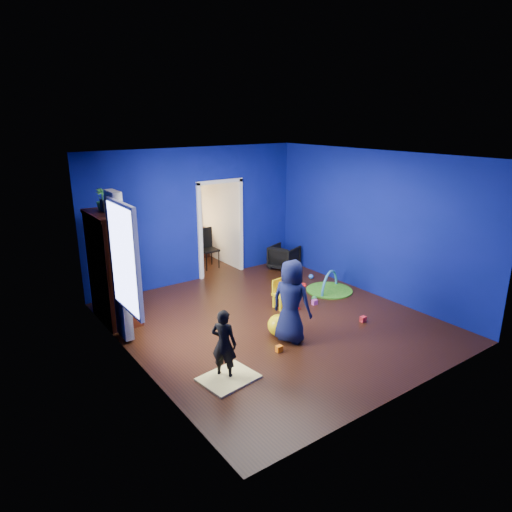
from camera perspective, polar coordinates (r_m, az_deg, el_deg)
floor at (r=8.22m, az=2.15°, el=-8.20°), size 5.00×5.50×0.01m
ceiling at (r=7.46m, az=2.40°, el=12.37°), size 5.00×5.50×0.01m
wall_back at (r=9.96m, az=-7.50°, el=5.02°), size 5.00×0.02×2.90m
wall_front at (r=5.90m, az=18.90°, el=-4.36°), size 5.00×0.02×2.90m
wall_left at (r=6.55m, az=-15.30°, el=-1.91°), size 0.02×5.50×2.90m
wall_right at (r=9.41m, az=14.41°, el=3.91°), size 0.02×5.50×2.90m
alcove at (r=11.04m, az=-6.89°, el=5.17°), size 1.00×1.75×2.50m
armchair at (r=10.91m, az=3.54°, el=-0.14°), size 0.79×0.78×0.56m
child_black at (r=6.42m, az=-4.03°, el=-10.88°), size 0.41×0.44×1.01m
child_navy at (r=7.32m, az=4.42°, el=-5.68°), size 0.67×0.79×1.37m
toddler_red at (r=8.58m, az=4.87°, el=-3.91°), size 0.55×0.52×0.89m
vase at (r=7.80m, az=-17.49°, el=5.72°), size 0.30×0.30×0.24m
potted_plant at (r=8.28m, az=-18.69°, el=6.71°), size 0.26×0.26×0.37m
tv_armoire at (r=8.35m, az=-17.48°, el=-1.38°), size 0.58×1.14×1.96m
crt_tv at (r=8.35m, az=-17.24°, el=-1.07°), size 0.46×0.70×0.54m
yellow_blanket at (r=6.60m, az=-3.47°, el=-14.99°), size 0.82×0.69×0.03m
hopper_ball at (r=7.68m, az=2.84°, el=-8.64°), size 0.37×0.37×0.37m
kid_chair at (r=8.70m, az=3.23°, el=-4.95°), size 0.31×0.31×0.50m
play_mat at (r=9.71m, az=9.15°, el=-4.25°), size 0.96×0.96×0.03m
toy_arch at (r=9.71m, az=9.15°, el=-4.21°), size 0.80×0.40×0.86m
window_left at (r=6.84m, az=-16.29°, el=-0.30°), size 0.03×0.95×1.55m
curtain at (r=7.46m, az=-16.71°, el=-1.31°), size 0.14×0.42×2.40m
doorway at (r=10.34m, az=-4.49°, el=3.29°), size 1.16×0.10×2.10m
study_desk at (r=11.79m, az=-8.23°, el=1.51°), size 0.88×0.44×0.75m
desk_monitor at (r=11.76m, az=-8.63°, el=4.34°), size 0.40×0.05×0.32m
desk_lamp at (r=11.59m, az=-9.72°, el=4.00°), size 0.14×0.14×0.14m
folding_chair at (r=10.95m, az=-5.92°, el=0.85°), size 0.40×0.40×0.92m
book_shelf at (r=11.56m, az=-8.84°, el=9.51°), size 0.88×0.24×0.04m
toy_0 at (r=8.41m, az=13.25°, el=-7.69°), size 0.10×0.08×0.10m
toy_1 at (r=10.34m, az=6.91°, el=-2.54°), size 0.11×0.11×0.11m
toy_2 at (r=7.24m, az=2.91°, el=-11.50°), size 0.10×0.08×0.10m
toy_3 at (r=9.14m, az=7.28°, el=-5.27°), size 0.11×0.11×0.11m
toy_4 at (r=8.98m, az=7.33°, el=-5.74°), size 0.10×0.08×0.10m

